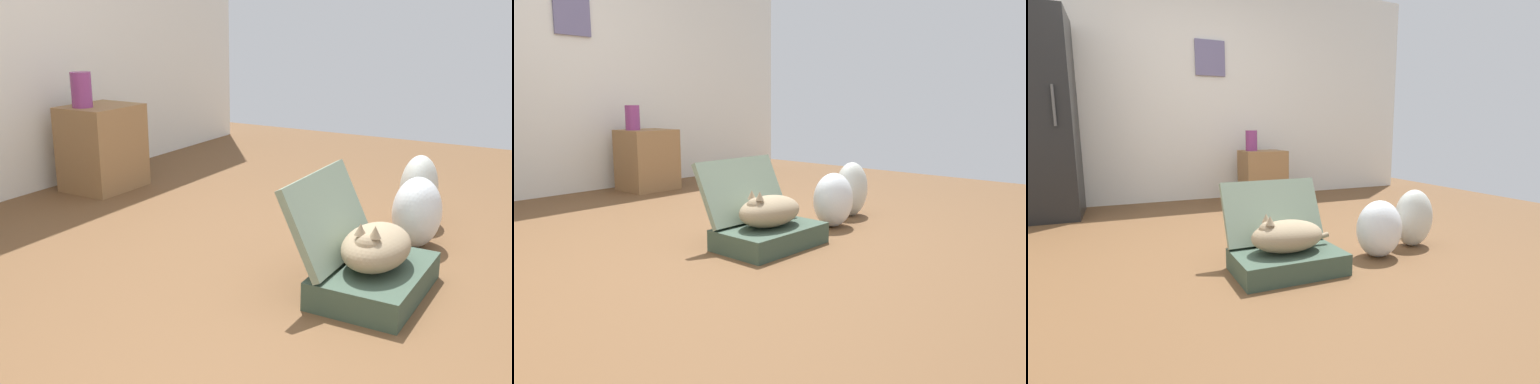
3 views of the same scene
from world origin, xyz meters
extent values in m
plane|color=brown|center=(0.00, 0.00, 0.00)|extent=(7.68, 7.68, 0.00)
cube|color=#384C3D|center=(0.30, -0.41, 0.06)|extent=(0.64, 0.41, 0.13)
cube|color=gray|center=(0.30, -0.19, 0.32)|extent=(0.64, 0.21, 0.39)
ellipsoid|color=#998466|center=(0.30, -0.41, 0.22)|extent=(0.44, 0.28, 0.19)
sphere|color=#998466|center=(0.18, -0.41, 0.26)|extent=(0.12, 0.12, 0.12)
cone|color=#998466|center=(0.18, -0.45, 0.33)|extent=(0.05, 0.05, 0.05)
cone|color=#998466|center=(0.18, -0.38, 0.33)|extent=(0.05, 0.05, 0.05)
cylinder|color=#998466|center=(0.49, -0.37, 0.17)|extent=(0.20, 0.03, 0.07)
ellipsoid|color=silver|center=(0.96, -0.40, 0.19)|extent=(0.32, 0.25, 0.38)
ellipsoid|color=silver|center=(1.34, -0.31, 0.21)|extent=(0.30, 0.21, 0.41)
cube|color=olive|center=(0.99, 1.85, 0.30)|extent=(0.50, 0.43, 0.59)
cylinder|color=#8C387A|center=(0.86, 1.88, 0.71)|extent=(0.14, 0.14, 0.24)
camera|label=1|loc=(-2.10, -1.21, 1.18)|focal=42.65mm
camera|label=2|loc=(-1.90, -2.40, 0.86)|focal=35.64mm
camera|label=3|loc=(-0.58, -2.36, 0.83)|focal=26.47mm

